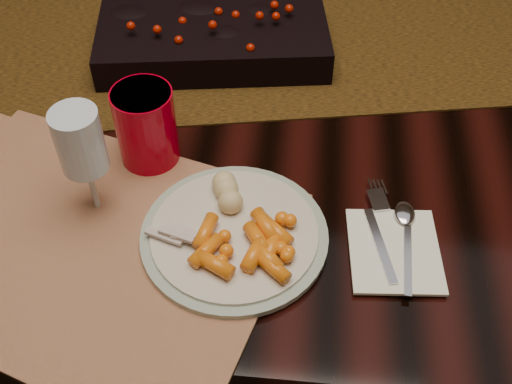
# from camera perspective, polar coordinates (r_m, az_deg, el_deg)

# --- Properties ---
(floor) EXTENTS (5.00, 5.00, 0.00)m
(floor) POSITION_cam_1_polar(r_m,az_deg,el_deg) (1.62, 1.18, -11.71)
(floor) COLOR black
(floor) RESTS_ON ground
(dining_table) EXTENTS (1.80, 1.00, 0.75)m
(dining_table) POSITION_cam_1_polar(r_m,az_deg,el_deg) (1.31, 1.44, -3.44)
(dining_table) COLOR black
(dining_table) RESTS_ON floor
(table_runner) EXTENTS (1.93, 0.73, 0.00)m
(table_runner) POSITION_cam_1_polar(r_m,az_deg,el_deg) (1.13, 4.87, 13.12)
(table_runner) COLOR #532B11
(table_runner) RESTS_ON dining_table
(centerpiece) EXTENTS (0.40, 0.24, 0.07)m
(centerpiece) POSITION_cam_1_polar(r_m,az_deg,el_deg) (1.08, -3.85, 13.85)
(centerpiece) COLOR black
(centerpiece) RESTS_ON table_runner
(placemat_main) EXTENTS (0.55, 0.47, 0.00)m
(placemat_main) POSITION_cam_1_polar(r_m,az_deg,el_deg) (0.84, -14.29, -4.14)
(placemat_main) COLOR olive
(placemat_main) RESTS_ON dining_table
(placemat_second) EXTENTS (0.54, 0.47, 0.00)m
(placemat_second) POSITION_cam_1_polar(r_m,az_deg,el_deg) (0.87, -19.00, -3.67)
(placemat_second) COLOR #8A6448
(placemat_second) RESTS_ON dining_table
(dinner_plate) EXTENTS (0.29, 0.29, 0.01)m
(dinner_plate) POSITION_cam_1_polar(r_m,az_deg,el_deg) (0.81, -1.94, -3.83)
(dinner_plate) COLOR beige
(dinner_plate) RESTS_ON placemat_main
(baby_carrots) EXTENTS (0.14, 0.13, 0.02)m
(baby_carrots) POSITION_cam_1_polar(r_m,az_deg,el_deg) (0.77, -1.05, -5.22)
(baby_carrots) COLOR orange
(baby_carrots) RESTS_ON dinner_plate
(mashed_potatoes) EXTENTS (0.09, 0.08, 0.04)m
(mashed_potatoes) POSITION_cam_1_polar(r_m,az_deg,el_deg) (0.83, -3.30, 0.51)
(mashed_potatoes) COLOR #D4C38A
(mashed_potatoes) RESTS_ON dinner_plate
(turkey_shreds) EXTENTS (0.09, 0.09, 0.02)m
(turkey_shreds) POSITION_cam_1_polar(r_m,az_deg,el_deg) (0.80, -6.94, -3.45)
(turkey_shreds) COLOR #A6958F
(turkey_shreds) RESTS_ON dinner_plate
(napkin) EXTENTS (0.12, 0.14, 0.00)m
(napkin) POSITION_cam_1_polar(r_m,az_deg,el_deg) (0.82, 12.20, -5.11)
(napkin) COLOR white
(napkin) RESTS_ON placemat_main
(fork) EXTENTS (0.06, 0.15, 0.00)m
(fork) POSITION_cam_1_polar(r_m,az_deg,el_deg) (0.83, 10.94, -3.60)
(fork) COLOR white
(fork) RESTS_ON napkin
(spoon) EXTENTS (0.03, 0.14, 0.00)m
(spoon) POSITION_cam_1_polar(r_m,az_deg,el_deg) (0.82, 13.25, -4.56)
(spoon) COLOR white
(spoon) RESTS_ON napkin
(red_cup) EXTENTS (0.10, 0.10, 0.11)m
(red_cup) POSITION_cam_1_polar(r_m,az_deg,el_deg) (0.89, -9.75, 5.82)
(red_cup) COLOR #AB0014
(red_cup) RESTS_ON placemat_main
(wine_glass) EXTENTS (0.08, 0.08, 0.16)m
(wine_glass) POSITION_cam_1_polar(r_m,az_deg,el_deg) (0.82, -14.87, 2.42)
(wine_glass) COLOR silver
(wine_glass) RESTS_ON dining_table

